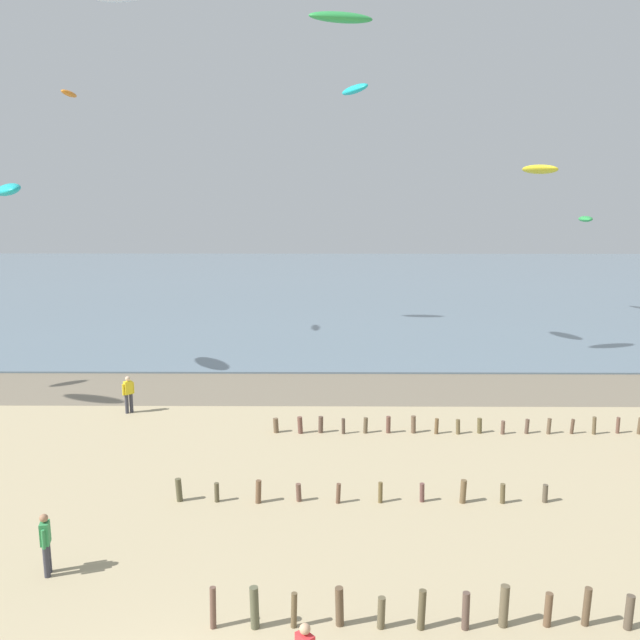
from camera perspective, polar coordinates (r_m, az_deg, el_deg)
name	(u,v)px	position (r m, az deg, el deg)	size (l,w,h in m)	color
wet_sand_strip	(268,389)	(34.25, -4.44, -5.86)	(120.00, 5.61, 0.01)	#7A6D59
sea	(298,285)	(71.20, -1.89, 3.03)	(160.00, 70.00, 0.10)	slate
groyne_near	(426,609)	(16.90, 9.05, -23.18)	(9.77, 0.36, 1.04)	brown
groyne_mid	(351,492)	(22.28, 2.64, -14.47)	(12.07, 0.31, 0.78)	brown
groyne_far	(459,426)	(28.60, 11.77, -8.83)	(16.30, 0.35, 0.77)	brown
person_mid_beach	(46,542)	(19.66, -22.38, -17.16)	(0.29, 0.56, 1.71)	#383842
person_left_flank	(128,393)	(31.53, -16.05, -6.04)	(0.45, 0.41, 1.71)	#383842
kite_aloft_1	(585,219)	(49.22, 21.74, 8.02)	(2.42, 0.78, 0.39)	green
kite_aloft_4	(8,190)	(37.73, -25.11, 10.05)	(3.49, 1.12, 0.56)	#19B2B7
kite_aloft_6	(355,89)	(40.49, 2.98, 19.08)	(2.87, 0.92, 0.46)	#19B2B7
kite_aloft_8	(540,169)	(54.50, 18.27, 12.13)	(3.53, 1.13, 0.56)	yellow
kite_aloft_9	(69,94)	(45.78, -20.66, 17.65)	(2.11, 0.68, 0.34)	orange
kite_aloft_10	(341,17)	(37.12, 1.80, 24.43)	(3.39, 1.08, 0.54)	green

